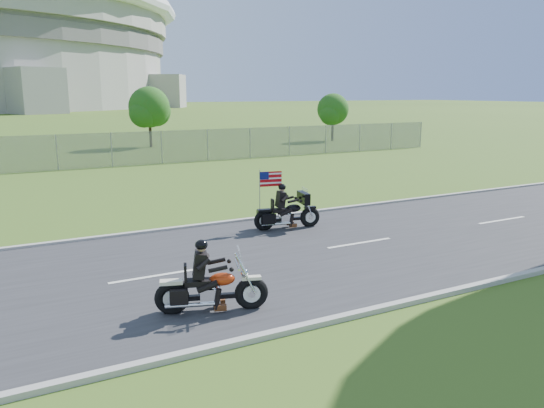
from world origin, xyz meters
TOP-DOWN VIEW (x-y plane):
  - ground at (0.00, 0.00)m, footprint 420.00×420.00m
  - road at (0.00, 0.00)m, footprint 120.00×8.00m
  - curb_north at (0.00, 4.05)m, footprint 120.00×0.18m
  - curb_south at (0.00, -4.05)m, footprint 120.00×0.18m
  - tree_fence_near at (6.04, 30.04)m, footprint 3.52×3.28m
  - tree_fence_far at (22.04, 28.03)m, footprint 3.08×2.87m
  - motorcycle_lead at (-1.58, -2.52)m, footprint 2.20×1.01m
  - motorcycle_follow at (2.99, 2.50)m, footprint 2.22×0.88m

SIDE VIEW (x-z plane):
  - ground at x=0.00m, z-range 0.00..0.00m
  - road at x=0.00m, z-range 0.00..0.04m
  - curb_north at x=0.00m, z-range -0.01..0.11m
  - curb_south at x=0.00m, z-range -0.01..0.11m
  - motorcycle_lead at x=-1.58m, z-range -0.28..1.25m
  - motorcycle_follow at x=2.99m, z-range -0.41..1.44m
  - tree_fence_far at x=22.04m, z-range 0.54..4.74m
  - tree_fence_near at x=6.04m, z-range 0.60..5.35m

